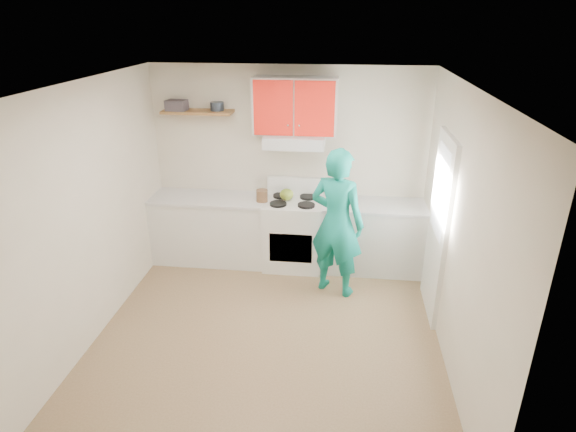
# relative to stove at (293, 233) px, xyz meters

# --- Properties ---
(floor) EXTENTS (3.80, 3.80, 0.00)m
(floor) POSITION_rel_stove_xyz_m (-0.10, -1.57, -0.46)
(floor) COLOR brown
(floor) RESTS_ON ground
(ceiling) EXTENTS (3.60, 3.80, 0.04)m
(ceiling) POSITION_rel_stove_xyz_m (-0.10, -1.57, 2.14)
(ceiling) COLOR white
(ceiling) RESTS_ON floor
(back_wall) EXTENTS (3.60, 0.04, 2.60)m
(back_wall) POSITION_rel_stove_xyz_m (-0.10, 0.32, 0.84)
(back_wall) COLOR beige
(back_wall) RESTS_ON floor
(front_wall) EXTENTS (3.60, 0.04, 2.60)m
(front_wall) POSITION_rel_stove_xyz_m (-0.10, -3.47, 0.84)
(front_wall) COLOR beige
(front_wall) RESTS_ON floor
(left_wall) EXTENTS (0.04, 3.80, 2.60)m
(left_wall) POSITION_rel_stove_xyz_m (-1.90, -1.57, 0.84)
(left_wall) COLOR beige
(left_wall) RESTS_ON floor
(right_wall) EXTENTS (0.04, 3.80, 2.60)m
(right_wall) POSITION_rel_stove_xyz_m (1.70, -1.57, 0.84)
(right_wall) COLOR beige
(right_wall) RESTS_ON floor
(door) EXTENTS (0.05, 0.85, 2.05)m
(door) POSITION_rel_stove_xyz_m (1.68, -0.88, 0.56)
(door) COLOR white
(door) RESTS_ON floor
(door_glass) EXTENTS (0.01, 0.55, 0.95)m
(door_glass) POSITION_rel_stove_xyz_m (1.65, -0.88, 0.99)
(door_glass) COLOR white
(door_glass) RESTS_ON door
(counter_left) EXTENTS (1.52, 0.60, 0.90)m
(counter_left) POSITION_rel_stove_xyz_m (-1.14, 0.02, -0.01)
(counter_left) COLOR silver
(counter_left) RESTS_ON floor
(counter_right) EXTENTS (1.32, 0.60, 0.90)m
(counter_right) POSITION_rel_stove_xyz_m (1.04, 0.02, -0.01)
(counter_right) COLOR silver
(counter_right) RESTS_ON floor
(stove) EXTENTS (0.76, 0.65, 0.92)m
(stove) POSITION_rel_stove_xyz_m (0.00, 0.00, 0.00)
(stove) COLOR white
(stove) RESTS_ON floor
(range_hood) EXTENTS (0.76, 0.44, 0.15)m
(range_hood) POSITION_rel_stove_xyz_m (0.00, 0.10, 1.24)
(range_hood) COLOR silver
(range_hood) RESTS_ON back_wall
(upper_cabinets) EXTENTS (1.02, 0.33, 0.70)m
(upper_cabinets) POSITION_rel_stove_xyz_m (0.00, 0.16, 1.66)
(upper_cabinets) COLOR red
(upper_cabinets) RESTS_ON back_wall
(shelf) EXTENTS (0.90, 0.30, 0.04)m
(shelf) POSITION_rel_stove_xyz_m (-1.25, 0.18, 1.56)
(shelf) COLOR brown
(shelf) RESTS_ON back_wall
(books) EXTENTS (0.27, 0.21, 0.13)m
(books) POSITION_rel_stove_xyz_m (-1.51, 0.14, 1.64)
(books) COLOR #413A42
(books) RESTS_ON shelf
(tin) EXTENTS (0.20, 0.20, 0.11)m
(tin) POSITION_rel_stove_xyz_m (-1.00, 0.20, 1.63)
(tin) COLOR #333D4C
(tin) RESTS_ON shelf
(kettle) EXTENTS (0.19, 0.19, 0.15)m
(kettle) POSITION_rel_stove_xyz_m (-0.09, 0.04, 0.54)
(kettle) COLOR olive
(kettle) RESTS_ON stove
(crock) EXTENTS (0.17, 0.17, 0.18)m
(crock) POSITION_rel_stove_xyz_m (-0.40, -0.05, 0.53)
(crock) COLOR brown
(crock) RESTS_ON counter_left
(cutting_board) EXTENTS (0.33, 0.27, 0.02)m
(cutting_board) POSITION_rel_stove_xyz_m (0.76, -0.03, 0.45)
(cutting_board) COLOR olive
(cutting_board) RESTS_ON counter_right
(silicone_mat) EXTENTS (0.37, 0.33, 0.01)m
(silicone_mat) POSITION_rel_stove_xyz_m (1.36, 0.05, 0.44)
(silicone_mat) COLOR red
(silicone_mat) RESTS_ON counter_right
(person) EXTENTS (0.78, 0.66, 1.82)m
(person) POSITION_rel_stove_xyz_m (0.58, -0.60, 0.45)
(person) COLOR #0E8375
(person) RESTS_ON floor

